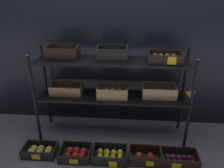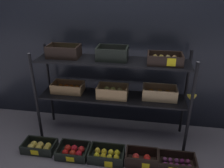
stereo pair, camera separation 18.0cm
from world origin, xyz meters
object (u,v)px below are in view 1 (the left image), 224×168
display_rack (113,79)px  crate_ground_right_apple_red (145,157)px  crate_ground_plum (179,159)px  crate_ground_lemon (110,155)px  crate_ground_apple_gold (40,151)px  crate_ground_apple_red (76,153)px

display_rack → crate_ground_right_apple_red: (0.37, -0.43, -0.68)m
display_rack → crate_ground_plum: (0.72, -0.43, -0.69)m
crate_ground_lemon → crate_ground_plum: 0.72m
crate_ground_apple_gold → crate_ground_plum: bearing=-0.2°
display_rack → crate_ground_lemon: 0.81m
crate_ground_apple_gold → crate_ground_apple_red: 0.39m
crate_ground_apple_gold → crate_ground_right_apple_red: crate_ground_right_apple_red is taller
crate_ground_right_apple_red → crate_ground_apple_red: bearing=179.8°
display_rack → crate_ground_apple_red: (-0.36, -0.43, -0.69)m
crate_ground_apple_gold → crate_ground_lemon: (0.76, -0.01, 0.00)m
crate_ground_lemon → display_rack: bearing=90.4°
crate_ground_right_apple_red → crate_ground_plum: crate_ground_right_apple_red is taller
crate_ground_apple_red → crate_ground_right_apple_red: (0.73, -0.00, 0.01)m
crate_ground_plum → crate_ground_lemon: bearing=-179.4°
crate_ground_lemon → crate_ground_right_apple_red: 0.36m
crate_ground_apple_gold → crate_ground_lemon: bearing=-0.9°
display_rack → crate_ground_lemon: bearing=-89.6°
crate_ground_apple_gold → crate_ground_plum: crate_ground_plum is taller
crate_ground_right_apple_red → crate_ground_plum: (0.35, 0.01, -0.01)m
crate_ground_apple_gold → crate_ground_lemon: 0.76m
crate_ground_lemon → crate_ground_plum: (0.72, 0.01, -0.01)m
crate_ground_lemon → crate_ground_right_apple_red: bearing=-0.2°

